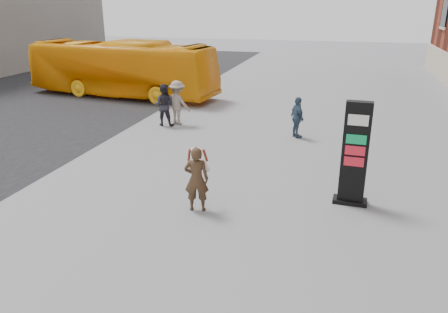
% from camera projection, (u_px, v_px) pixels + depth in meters
% --- Properties ---
extents(ground, '(100.00, 100.00, 0.00)m').
position_uv_depth(ground, '(199.00, 205.00, 11.06)').
color(ground, '#9E9EA3').
extents(info_pylon, '(0.86, 0.46, 2.64)m').
position_uv_depth(info_pylon, '(355.00, 154.00, 10.73)').
color(info_pylon, black).
rests_on(info_pylon, ground).
extents(woman, '(0.70, 0.66, 1.64)m').
position_uv_depth(woman, '(197.00, 178.00, 10.53)').
color(woman, '#352313').
rests_on(woman, ground).
extents(bus, '(10.80, 3.79, 2.95)m').
position_uv_depth(bus, '(121.00, 69.00, 23.29)').
color(bus, '#F8A40E').
rests_on(bus, road).
extents(pedestrian_a, '(0.89, 0.72, 1.72)m').
position_uv_depth(pedestrian_a, '(164.00, 105.00, 17.87)').
color(pedestrian_a, '#26252E').
rests_on(pedestrian_a, ground).
extents(pedestrian_b, '(1.32, 1.00, 1.82)m').
position_uv_depth(pedestrian_b, '(177.00, 103.00, 18.02)').
color(pedestrian_b, gray).
rests_on(pedestrian_b, ground).
extents(pedestrian_c, '(0.80, 0.97, 1.55)m').
position_uv_depth(pedestrian_c, '(297.00, 118.00, 16.27)').
color(pedestrian_c, '#364F65').
rests_on(pedestrian_c, ground).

